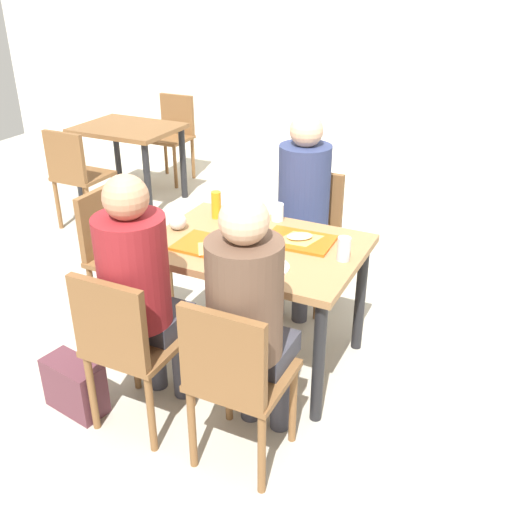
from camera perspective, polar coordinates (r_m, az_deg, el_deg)
name	(u,v)px	position (r m, az deg, el deg)	size (l,w,h in m)	color
ground_plane	(256,357)	(3.48, 0.00, -9.79)	(10.00, 10.00, 0.02)	#B2AD9E
back_wall	(408,43)	(5.89, 14.56, 19.41)	(10.00, 0.10, 2.80)	silver
main_table	(256,260)	(3.14, 0.00, -0.42)	(1.12, 0.80, 0.72)	#9E7247
chair_near_left	(126,341)	(2.77, -12.52, -8.11)	(0.40, 0.40, 0.86)	brown
chair_near_right	(234,375)	(2.51, -2.13, -11.47)	(0.40, 0.40, 0.86)	brown
chair_far_side	(308,228)	(3.85, 5.11, 2.77)	(0.40, 0.40, 0.86)	brown
chair_left_end	(117,247)	(3.66, -13.37, 0.85)	(0.40, 0.40, 0.86)	brown
person_in_red	(140,281)	(2.73, -11.25, -2.38)	(0.32, 0.42, 1.27)	#383842
person_in_brown_jacket	(249,309)	(2.47, -0.70, -5.16)	(0.32, 0.42, 1.27)	#383842
person_far_side	(302,199)	(3.63, 4.46, 5.53)	(0.32, 0.42, 1.27)	#383842
tray_red_near	(211,246)	(3.07, -4.43, 1.00)	(0.36, 0.26, 0.02)	#D85914
tray_red_far	(299,241)	(3.13, 4.19, 1.51)	(0.36, 0.26, 0.02)	#D85914
paper_plate_center	(246,223)	(3.35, -0.93, 3.25)	(0.22, 0.22, 0.01)	white
paper_plate_near_edge	(267,267)	(2.86, 1.09, -1.06)	(0.22, 0.22, 0.01)	white
pizza_slice_a	(213,246)	(3.03, -4.19, 0.99)	(0.17, 0.19, 0.02)	tan
pizza_slice_b	(300,237)	(3.12, 4.26, 1.83)	(0.25, 0.24, 0.02)	tan
pizza_slice_c	(243,222)	(3.32, -1.29, 3.32)	(0.22, 0.18, 0.02)	tan
pizza_slice_d	(261,264)	(2.85, 0.50, -0.80)	(0.21, 0.20, 0.02)	#C68C47
plastic_cup_a	(278,212)	(3.37, 2.11, 4.28)	(0.07, 0.07, 0.10)	white
plastic_cup_b	(230,263)	(2.79, -2.54, -0.68)	(0.07, 0.07, 0.10)	white
soda_can	(344,249)	(2.94, 8.53, 0.68)	(0.07, 0.07, 0.12)	#B7BCC6
condiment_bottle	(216,205)	(3.40, -3.89, 4.98)	(0.06, 0.06, 0.16)	orange
foil_bundle	(177,221)	(3.28, -7.64, 3.38)	(0.10, 0.10, 0.10)	silver
handbag	(75,386)	(3.17, -17.19, -11.96)	(0.32, 0.16, 0.28)	#592D38
background_table	(129,139)	(5.63, -12.28, 11.03)	(0.90, 0.70, 0.72)	brown
background_chair_near	(76,172)	(5.13, -17.12, 7.82)	(0.40, 0.40, 0.86)	brown
background_chair_far	(173,131)	(6.23, -8.07, 11.92)	(0.40, 0.40, 0.86)	brown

